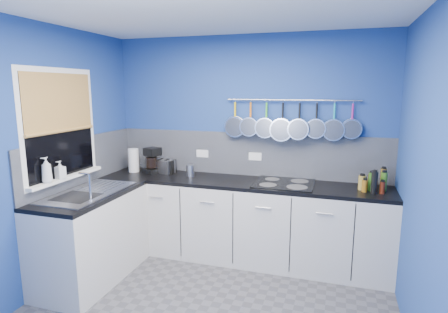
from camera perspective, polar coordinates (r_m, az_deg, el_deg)
The scene contains 44 objects.
ceiling at distance 2.89m, azimuth -3.78°, elevation 22.46°, with size 3.20×3.00×0.02m, color white.
wall_back at distance 4.33m, azimuth 3.64°, elevation 1.72°, with size 3.20×0.02×2.50m, color navy.
wall_front at distance 1.66m, azimuth -22.96°, elevation -13.86°, with size 3.20×0.02×2.50m, color navy.
wall_left at distance 3.78m, azimuth -26.93°, elevation -0.69°, with size 0.02×3.00×2.50m, color navy.
wall_right at distance 2.79m, azimuth 29.28°, elevation -4.55°, with size 0.02×3.00×2.50m, color navy.
backsplash_back at distance 4.32m, azimuth 3.56°, elevation 0.37°, with size 3.20×0.02×0.50m, color gray.
backsplash_left at distance 4.23m, azimuth -20.97°, elevation -0.55°, with size 0.02×1.80×0.50m, color gray.
cabinet_run_back at distance 4.24m, azimuth 2.50°, elevation -9.92°, with size 3.20×0.60×0.86m, color beige.
worktop_back at distance 4.11m, azimuth 2.55°, elevation -4.02°, with size 3.20×0.60×0.04m, color black.
cabinet_run_left at distance 4.03m, azimuth -19.68°, elevation -11.70°, with size 0.60×1.20×0.86m, color beige.
worktop_left at distance 3.88m, azimuth -20.09°, elevation -5.53°, with size 0.60×1.20×0.04m, color black.
window_frame at distance 3.94m, azimuth -23.90°, elevation 4.37°, with size 0.01×1.00×1.10m, color white.
window_glass at distance 3.93m, azimuth -23.84°, elevation 4.37°, with size 0.01×0.90×1.00m, color black.
bamboo_blind at distance 3.91m, azimuth -24.00°, elevation 7.64°, with size 0.01×0.90×0.55m, color #C9884C.
window_sill at distance 4.00m, azimuth -23.08°, elevation -2.98°, with size 0.10×0.98×0.03m, color white.
sink_unit at distance 3.88m, azimuth -20.11°, elevation -5.19°, with size 0.50×0.95×0.01m, color silver.
mixer_tap at distance 3.61m, azimuth -19.94°, elevation -4.23°, with size 0.12×0.08×0.26m, color silver, non-canonical shape.
socket_left at distance 4.47m, azimuth -3.34°, elevation 0.46°, with size 0.15×0.01×0.09m, color white.
socket_right at distance 4.29m, azimuth 4.81°, elevation 0.00°, with size 0.15×0.01×0.09m, color white.
pot_rail at distance 4.13m, azimuth 10.36°, elevation 8.54°, with size 0.02×0.02×1.45m, color silver.
soap_bottle_a at distance 3.76m, azimuth -25.65°, elevation -1.89°, with size 0.09×0.09×0.24m, color white.
soap_bottle_b at distance 3.89m, azimuth -23.92°, elevation -1.88°, with size 0.08×0.08×0.17m, color white.
paper_towel at distance 4.64m, azimuth -13.74°, elevation -0.57°, with size 0.13×0.13×0.28m, color white.
coffee_maker at distance 4.52m, azimuth -11.03°, elevation -0.61°, with size 0.17×0.19×0.30m, color black, non-canonical shape.
toaster at distance 4.52m, azimuth -9.22°, elevation -1.49°, with size 0.25×0.14×0.16m, color silver.
canister at distance 4.31m, azimuth -5.21°, elevation -2.18°, with size 0.09×0.09×0.13m, color silver.
hob at distance 4.01m, azimuth 9.24°, elevation -4.12°, with size 0.62×0.55×0.01m, color black.
pan_0 at distance 4.26m, azimuth 1.69°, elevation 5.87°, with size 0.24×0.06×0.43m, color silver, non-canonical shape.
pan_1 at distance 4.21m, azimuth 4.08°, elevation 5.95°, with size 0.22×0.11×0.41m, color silver, non-canonical shape.
pan_2 at distance 4.17m, azimuth 6.52°, elevation 5.79°, with size 0.23×0.11×0.42m, color silver, non-canonical shape.
pan_3 at distance 4.14m, azimuth 8.99°, elevation 5.50°, with size 0.26×0.12×0.45m, color silver, non-canonical shape.
pan_4 at distance 4.12m, azimuth 11.50°, elevation 5.57°, with size 0.23×0.12×0.42m, color silver, non-canonical shape.
pan_5 at distance 4.10m, azimuth 14.04°, elevation 5.56°, with size 0.21×0.08×0.40m, color silver, non-canonical shape.
pan_6 at distance 4.10m, azimuth 16.57°, elevation 5.29°, with size 0.23×0.07×0.42m, color silver, non-canonical shape.
pan_7 at distance 4.10m, azimuth 19.13°, elevation 5.35°, with size 0.21×0.06×0.40m, color silver, non-canonical shape.
condiment_0 at distance 4.09m, azimuth 23.30°, elevation -3.16°, with size 0.06×0.06×0.21m, color brown.
condiment_1 at distance 4.08m, azimuth 21.61°, elevation -3.54°, with size 0.06×0.06×0.15m, color brown.
condiment_2 at distance 4.09m, azimuth 20.68°, elevation -3.69°, with size 0.06×0.06×0.11m, color black.
condiment_3 at distance 4.01m, azimuth 23.37°, elevation -3.58°, with size 0.06×0.06×0.19m, color #3F721E.
condiment_4 at distance 3.97m, azimuth 21.78°, elevation -3.63°, with size 0.07×0.07×0.18m, color #265919.
condiment_5 at distance 3.98m, azimuth 20.46°, elevation -3.80°, with size 0.07×0.07×0.15m, color olive.
condiment_6 at distance 3.91m, azimuth 23.19°, elevation -4.45°, with size 0.05×0.05×0.12m, color #4C190C.
condiment_7 at distance 3.87m, azimuth 22.12°, elevation -3.77°, with size 0.06×0.06×0.21m, color black.
condiment_8 at distance 3.91m, azimuth 20.83°, elevation -4.26°, with size 0.05×0.05×0.12m, color #8C5914.
Camera 1 is at (1.01, -2.64, 1.91)m, focal length 29.70 mm.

